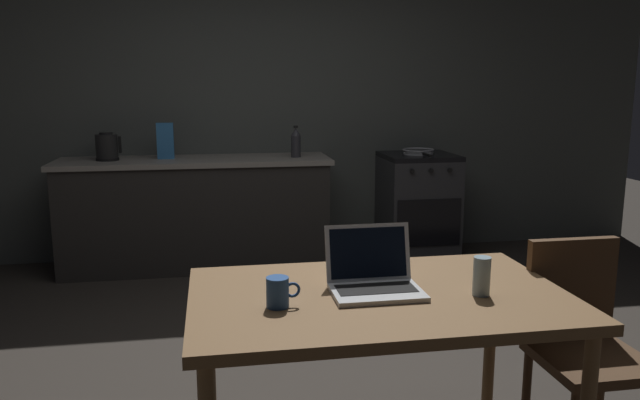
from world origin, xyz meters
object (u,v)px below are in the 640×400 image
(drinking_glass, at_px, (482,276))
(cereal_box, at_px, (165,141))
(electric_kettle, at_px, (107,147))
(bottle, at_px, (296,142))
(stove_oven, at_px, (417,205))
(dining_table, at_px, (379,312))
(laptop, at_px, (374,279))
(frying_pan, at_px, (419,151))
(coffee_mug, at_px, (278,292))
(chair, at_px, (582,336))

(drinking_glass, xyz_separation_m, cereal_box, (-1.28, 3.09, 0.21))
(electric_kettle, relative_size, bottle, 0.86)
(stove_oven, bearing_deg, electric_kettle, 179.94)
(electric_kettle, bearing_deg, dining_table, -65.21)
(bottle, bearing_deg, laptop, -92.25)
(frying_pan, distance_m, coffee_mug, 3.40)
(frying_pan, relative_size, cereal_box, 1.55)
(drinking_glass, height_order, cereal_box, cereal_box)
(chair, xyz_separation_m, frying_pan, (0.30, 2.90, 0.41))
(laptop, bearing_deg, stove_oven, 62.26)
(coffee_mug, bearing_deg, bottle, 81.11)
(dining_table, bearing_deg, cereal_box, 107.28)
(stove_oven, xyz_separation_m, dining_table, (-1.16, -2.98, 0.23))
(chair, xyz_separation_m, drinking_glass, (-0.50, -0.13, 0.32))
(electric_kettle, relative_size, drinking_glass, 1.58)
(laptop, distance_m, coffee_mug, 0.37)
(stove_oven, height_order, bottle, bottle)
(laptop, distance_m, electric_kettle, 3.26)
(dining_table, distance_m, electric_kettle, 3.30)
(chair, distance_m, electric_kettle, 3.72)
(chair, xyz_separation_m, electric_kettle, (-2.23, 2.93, 0.49))
(chair, height_order, bottle, bottle)
(electric_kettle, xyz_separation_m, drinking_glass, (1.73, -3.07, -0.17))
(frying_pan, xyz_separation_m, cereal_box, (-2.09, 0.05, 0.12))
(dining_table, height_order, laptop, laptop)
(bottle, bearing_deg, coffee_mug, -98.89)
(drinking_glass, bearing_deg, coffee_mug, 179.48)
(bottle, distance_m, cereal_box, 1.04)
(dining_table, distance_m, drinking_glass, 0.39)
(stove_oven, xyz_separation_m, drinking_glass, (-0.82, -3.06, 0.37))
(frying_pan, distance_m, drinking_glass, 3.15)
(electric_kettle, height_order, cereal_box, cereal_box)
(chair, relative_size, drinking_glass, 6.28)
(electric_kettle, relative_size, frying_pan, 0.50)
(electric_kettle, xyz_separation_m, coffee_mug, (1.01, -3.06, -0.19))
(bottle, bearing_deg, chair, -75.43)
(dining_table, relative_size, electric_kettle, 6.14)
(coffee_mug, relative_size, drinking_glass, 0.83)
(laptop, xyz_separation_m, bottle, (0.11, 2.91, 0.21))
(bottle, xyz_separation_m, cereal_box, (-1.03, 0.07, 0.02))
(coffee_mug, distance_m, drinking_glass, 0.72)
(electric_kettle, relative_size, cereal_box, 0.77)
(laptop, relative_size, frying_pan, 0.72)
(laptop, height_order, drinking_glass, laptop)
(electric_kettle, bearing_deg, drinking_glass, -60.62)
(bottle, relative_size, frying_pan, 0.58)
(stove_oven, distance_m, electric_kettle, 2.60)
(dining_table, xyz_separation_m, drinking_glass, (0.35, -0.08, 0.14))
(electric_kettle, height_order, bottle, bottle)
(dining_table, height_order, frying_pan, frying_pan)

